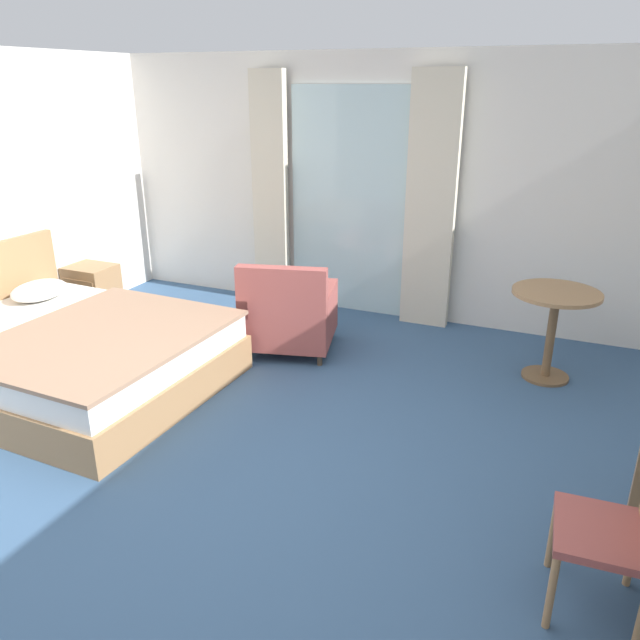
% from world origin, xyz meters
% --- Properties ---
extents(ground, '(6.54, 6.65, 0.10)m').
position_xyz_m(ground, '(0.00, 0.00, -0.05)').
color(ground, '#38567A').
extents(wall_back, '(6.14, 0.12, 2.56)m').
position_xyz_m(wall_back, '(0.00, 3.06, 1.28)').
color(wall_back, silver).
rests_on(wall_back, ground).
extents(balcony_glass_door, '(1.26, 0.02, 2.25)m').
position_xyz_m(balcony_glass_door, '(-0.36, 2.98, 1.13)').
color(balcony_glass_door, silver).
rests_on(balcony_glass_door, ground).
extents(curtain_panel_left, '(0.37, 0.10, 2.40)m').
position_xyz_m(curtain_panel_left, '(-1.21, 2.88, 1.20)').
color(curtain_panel_left, beige).
rests_on(curtain_panel_left, ground).
extents(curtain_panel_right, '(0.47, 0.10, 2.40)m').
position_xyz_m(curtain_panel_right, '(0.49, 2.88, 1.20)').
color(curtain_panel_right, beige).
rests_on(curtain_panel_right, ground).
extents(bed, '(2.30, 1.90, 0.97)m').
position_xyz_m(bed, '(-1.77, 0.43, 0.27)').
color(bed, '#9E754C').
rests_on(bed, ground).
extents(nightstand, '(0.45, 0.39, 0.53)m').
position_xyz_m(nightstand, '(-2.70, 1.75, 0.26)').
color(nightstand, '#9E754C').
rests_on(nightstand, ground).
extents(desk_chair, '(0.42, 0.46, 0.89)m').
position_xyz_m(desk_chair, '(2.19, -0.34, 0.49)').
color(desk_chair, '#9E4C47').
rests_on(desk_chair, ground).
extents(armchair_by_window, '(0.93, 0.93, 0.86)m').
position_xyz_m(armchair_by_window, '(-0.45, 1.73, 0.34)').
color(armchair_by_window, '#9E4C47').
rests_on(armchair_by_window, ground).
extents(round_cafe_table, '(0.68, 0.68, 0.75)m').
position_xyz_m(round_cafe_table, '(1.73, 2.07, 0.55)').
color(round_cafe_table, '#9E754C').
rests_on(round_cafe_table, ground).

